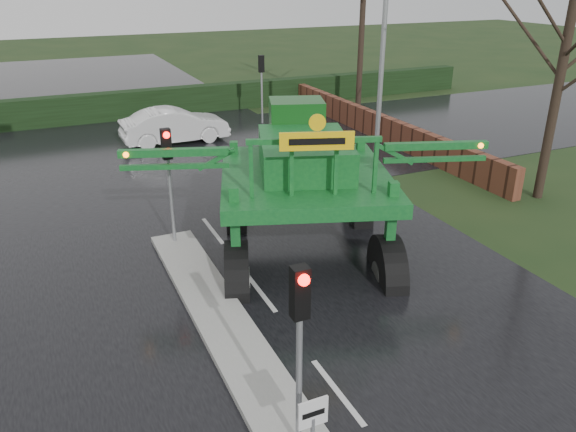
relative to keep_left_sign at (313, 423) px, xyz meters
name	(u,v)px	position (x,y,z in m)	size (l,w,h in m)	color
ground	(337,392)	(1.30, 1.50, -1.06)	(140.00, 140.00, 0.00)	black
road_main	(195,209)	(1.30, 11.50, -1.05)	(14.00, 80.00, 0.02)	black
road_cross	(157,159)	(1.30, 17.50, -1.05)	(80.00, 12.00, 0.02)	black
median_island	(223,323)	(0.00, 4.50, -0.97)	(1.20, 10.00, 0.16)	gray
hedge_row	(124,105)	(1.30, 25.50, -0.31)	(44.00, 0.90, 1.50)	black
brick_wall	(367,121)	(11.80, 17.50, -0.46)	(0.40, 20.00, 1.20)	#592D1E
keep_left_sign	(313,423)	(0.00, 0.00, 0.00)	(0.50, 0.07, 1.35)	gray
traffic_signal_near	(300,322)	(0.00, 0.49, 1.53)	(0.26, 0.33, 3.52)	gray
traffic_signal_mid	(168,162)	(0.00, 8.99, 1.53)	(0.26, 0.33, 3.52)	gray
traffic_signal_far	(261,74)	(7.80, 21.51, 1.53)	(0.26, 0.33, 3.52)	gray
street_light_right	(378,12)	(9.49, 13.50, 4.93)	(3.85, 0.30, 10.00)	gray
tree_right_near	(566,47)	(12.80, 7.50, 4.14)	(5.60, 5.60, 9.64)	black
crop_sprayer	(234,184)	(1.04, 6.49, 1.56)	(9.41, 7.32, 5.54)	black
white_sedan	(176,143)	(2.68, 19.70, -1.06)	(1.72, 4.93, 1.63)	silver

